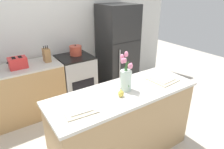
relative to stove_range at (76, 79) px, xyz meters
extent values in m
cube|color=silver|center=(-0.10, 0.40, 0.90)|extent=(5.20, 0.08, 2.70)
cube|color=tan|center=(-0.10, -1.60, 0.00)|extent=(1.76, 0.62, 0.90)
cube|color=beige|center=(-0.10, -1.60, 0.47)|extent=(1.80, 0.66, 0.03)
cube|color=tan|center=(-1.16, 0.00, -0.01)|extent=(1.68, 0.60, 0.87)
cube|color=beige|center=(-1.16, 0.00, 0.43)|extent=(1.68, 0.60, 0.03)
cube|color=#B2B5B7|center=(0.00, 0.00, -0.01)|extent=(0.60, 0.60, 0.87)
cube|color=black|center=(0.00, 0.00, 0.44)|extent=(0.60, 0.60, 0.02)
cube|color=black|center=(0.00, -0.30, -0.04)|extent=(0.42, 0.01, 0.29)
cube|color=black|center=(0.95, 0.00, 0.43)|extent=(0.68, 0.64, 1.75)
cube|color=black|center=(0.95, -0.32, 0.64)|extent=(0.67, 0.01, 0.01)
cylinder|color=#B2B5B7|center=(0.76, -0.34, 0.15)|extent=(0.02, 0.02, 0.76)
cylinder|color=silver|center=(-0.06, -1.58, 0.61)|extent=(0.13, 0.13, 0.24)
cylinder|color=#3D8438|center=(-0.03, -1.58, 0.67)|extent=(0.06, 0.02, 0.22)
ellipsoid|color=pink|center=(-0.01, -1.59, 0.79)|extent=(0.03, 0.03, 0.05)
cylinder|color=#3D8438|center=(-0.05, -1.56, 0.72)|extent=(0.05, 0.07, 0.33)
ellipsoid|color=pink|center=(-0.03, -1.53, 0.91)|extent=(0.05, 0.05, 0.07)
cylinder|color=#3D8438|center=(-0.06, -1.56, 0.70)|extent=(0.02, 0.11, 0.29)
ellipsoid|color=pink|center=(-0.07, -1.50, 0.87)|extent=(0.05, 0.05, 0.07)
cylinder|color=#3D8438|center=(-0.09, -1.57, 0.69)|extent=(0.05, 0.02, 0.28)
ellipsoid|color=pink|center=(-0.11, -1.57, 0.85)|extent=(0.04, 0.04, 0.06)
cylinder|color=#3D8438|center=(-0.07, -1.58, 0.70)|extent=(0.04, 0.02, 0.29)
ellipsoid|color=pink|center=(-0.09, -1.58, 0.86)|extent=(0.04, 0.04, 0.06)
cylinder|color=#3D8438|center=(-0.07, -1.61, 0.67)|extent=(0.02, 0.09, 0.24)
ellipsoid|color=pink|center=(-0.07, -1.65, 0.81)|extent=(0.04, 0.04, 0.06)
cylinder|color=#3D8438|center=(-0.05, -1.59, 0.66)|extent=(0.05, 0.06, 0.22)
ellipsoid|color=pink|center=(-0.03, -1.62, 0.79)|extent=(0.05, 0.05, 0.07)
ellipsoid|color=#E5CC4C|center=(-0.20, -1.68, 0.53)|extent=(0.07, 0.07, 0.08)
cone|color=#E5CC4C|center=(-0.20, -1.68, 0.57)|extent=(0.04, 0.04, 0.03)
cylinder|color=brown|center=(-0.20, -1.68, 0.59)|extent=(0.01, 0.01, 0.01)
cube|color=beige|center=(-0.69, -1.64, 0.50)|extent=(0.34, 0.34, 0.01)
cube|color=silver|center=(-0.69, -1.64, 0.51)|extent=(0.24, 0.24, 0.01)
cube|color=beige|center=(0.49, -1.64, 0.50)|extent=(0.34, 0.34, 0.01)
cube|color=silver|center=(0.49, -1.64, 0.51)|extent=(0.24, 0.24, 0.01)
cube|color=red|center=(-0.94, -0.03, 0.53)|extent=(0.26, 0.18, 0.17)
cube|color=black|center=(-0.99, -0.03, 0.62)|extent=(0.05, 0.11, 0.01)
cube|color=black|center=(-0.90, -0.03, 0.62)|extent=(0.05, 0.11, 0.01)
cube|color=black|center=(-1.08, -0.03, 0.56)|extent=(0.02, 0.02, 0.02)
cylinder|color=#CC4C38|center=(0.06, 0.06, 0.53)|extent=(0.21, 0.21, 0.16)
cylinder|color=#CC4C38|center=(0.06, 0.06, 0.61)|extent=(0.22, 0.22, 0.01)
sphere|color=black|center=(0.06, 0.06, 0.63)|extent=(0.02, 0.02, 0.02)
cube|color=#A37547|center=(-0.49, 0.01, 0.56)|extent=(0.10, 0.14, 0.22)
cylinder|color=black|center=(-0.52, 0.01, 0.69)|extent=(0.01, 0.01, 0.05)
cylinder|color=black|center=(-0.49, 0.01, 0.69)|extent=(0.01, 0.01, 0.05)
cylinder|color=black|center=(-0.46, 0.01, 0.69)|extent=(0.01, 0.01, 0.05)
camera|label=1|loc=(-1.35, -3.20, 1.60)|focal=32.00mm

